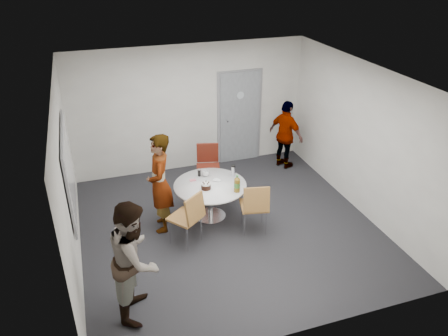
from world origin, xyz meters
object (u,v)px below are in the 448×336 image
object	(u,v)px
whiteboard	(69,169)
person_main	(160,184)
chair_near_left	(189,214)
chair_near_right	(255,204)
person_right	(286,135)
table	(212,189)
door	(239,117)
person_left	(135,259)
chair_far	(208,162)

from	to	relation	value
whiteboard	person_main	bearing A→B (deg)	6.65
chair_near_left	person_main	size ratio (longest dim) A/B	0.54
chair_near_left	chair_near_right	world-z (taller)	chair_near_left
whiteboard	chair_near_left	xyz separation A→B (m)	(1.71, -0.46, -0.86)
person_main	person_right	xyz separation A→B (m)	(3.03, 1.46, -0.12)
chair_near_left	person_main	bearing A→B (deg)	80.69
table	chair_near_left	xyz separation A→B (m)	(-0.58, -0.66, -0.00)
chair_near_left	chair_near_right	size ratio (longest dim) A/B	1.01
door	person_left	size ratio (longest dim) A/B	1.25
whiteboard	person_left	xyz separation A→B (m)	(0.70, -1.64, -0.60)
chair_far	person_right	bearing A→B (deg)	-154.23
table	person_left	world-z (taller)	person_left
table	chair_far	bearing A→B (deg)	77.12
person_left	person_main	bearing A→B (deg)	-2.04
chair_near_right	person_main	xyz separation A→B (m)	(-1.46, 0.66, 0.30)
chair_near_left	person_right	distance (m)	3.41
person_left	door	bearing A→B (deg)	-17.75
chair_far	person_main	distance (m)	1.61
whiteboard	chair_far	size ratio (longest dim) A/B	2.00
whiteboard	person_main	distance (m)	1.49
table	chair_far	distance (m)	1.07
person_left	chair_far	bearing A→B (deg)	-13.97
door	chair_near_right	size ratio (longest dim) A/B	2.23
door	chair_far	size ratio (longest dim) A/B	2.23
chair_near_left	person_right	bearing A→B (deg)	-0.10
person_left	person_right	xyz separation A→B (m)	(3.70, 3.26, -0.09)
door	chair_near_left	size ratio (longest dim) A/B	2.22
whiteboard	chair_far	bearing A→B (deg)	26.16
door	person_left	bearing A→B (deg)	-126.15
chair_near_left	person_main	world-z (taller)	person_main
table	chair_near_right	distance (m)	0.89
chair_near_left	door	bearing A→B (deg)	18.08
chair_near_right	table	bearing A→B (deg)	140.62
chair_far	person_main	size ratio (longest dim) A/B	0.54
door	whiteboard	world-z (taller)	door
whiteboard	person_main	size ratio (longest dim) A/B	1.08
chair_near_left	person_right	size ratio (longest dim) A/B	0.63
person_right	chair_near_left	bearing A→B (deg)	103.68
door	chair_near_left	bearing A→B (deg)	-124.02
chair_near_left	chair_near_right	xyz separation A→B (m)	(1.12, -0.03, -0.00)
chair_near_right	chair_far	size ratio (longest dim) A/B	1.00
chair_near_left	person_main	xyz separation A→B (m)	(-0.34, 0.62, 0.29)
table	chair_far	world-z (taller)	table
whiteboard	person_left	distance (m)	1.88
chair_near_right	person_left	size ratio (longest dim) A/B	0.56
table	chair_far	xyz separation A→B (m)	(0.24, 1.04, -0.00)
chair_near_left	whiteboard	bearing A→B (deg)	126.89
door	chair_near_right	distance (m)	2.91
chair_far	person_left	xyz separation A→B (m)	(-1.82, -2.87, 0.26)
table	person_main	size ratio (longest dim) A/B	0.73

